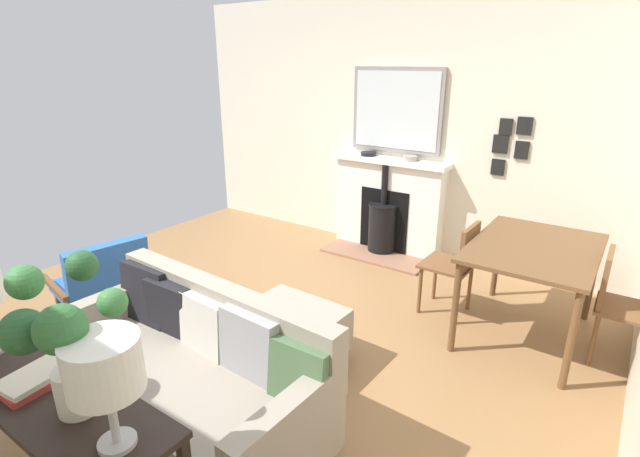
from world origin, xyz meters
The scene contains 17 objects.
ground_plane centered at (0.00, 0.00, 0.00)m, with size 5.04×5.21×0.01m, color olive.
wall_left centered at (-2.52, 0.00, 1.37)m, with size 0.12×5.21×2.74m, color silver.
fireplace centered at (-2.32, 0.08, 0.48)m, with size 0.61×1.33×1.06m.
mirror_over_mantel centered at (-2.43, 0.08, 1.57)m, with size 0.04×1.04×0.88m.
mantel_bowl_near centered at (-2.34, -0.19, 1.09)m, with size 0.17×0.17×0.04m.
mantel_bowl_far centered at (-2.34, 0.31, 1.09)m, with size 0.15×0.15×0.05m.
sofa centered at (0.81, 0.43, 0.37)m, with size 0.87×1.78×0.83m.
ottoman centered at (0.00, 0.51, 0.24)m, with size 0.65×0.71×0.40m.
armchair_accent centered at (0.50, -0.93, 0.46)m, with size 0.77×0.70×0.81m.
console_table centered at (1.57, 0.43, 0.64)m, with size 0.41×1.40×0.73m.
table_lamp_far_end centered at (1.57, 0.95, 1.06)m, with size 0.27×0.27×0.45m.
potted_plant centered at (1.57, 0.68, 1.12)m, with size 0.44×0.44×0.63m.
book_stack centered at (1.57, 0.35, 0.75)m, with size 0.30×0.21×0.06m.
dining_table centered at (-1.35, 1.81, 0.67)m, with size 1.19×0.87×0.76m.
dining_chair_near_fireplace centered at (-1.35, 1.23, 0.49)m, with size 0.41×0.41×0.82m.
dining_chair_by_back_wall centered at (-1.35, 2.38, 0.49)m, with size 0.40×0.40×0.83m.
photo_gallery_row centered at (-2.45, 1.27, 1.33)m, with size 0.02×0.33×0.57m.
Camera 1 is at (2.27, 2.36, 2.07)m, focal length 26.56 mm.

